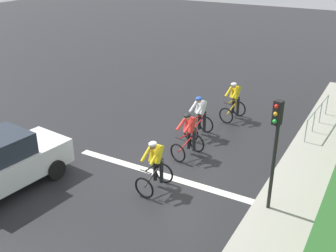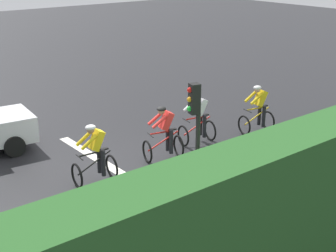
{
  "view_description": "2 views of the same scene",
  "coord_description": "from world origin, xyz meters",
  "px_view_note": "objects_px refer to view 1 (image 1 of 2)",
  "views": [
    {
      "loc": [
        5.51,
        -10.26,
        6.84
      ],
      "look_at": [
        -0.73,
        0.74,
        1.11
      ],
      "focal_mm": 42.9,
      "sensor_mm": 36.0,
      "label": 1
    },
    {
      "loc": [
        10.46,
        -7.23,
        5.88
      ],
      "look_at": [
        -0.48,
        1.46,
        0.82
      ],
      "focal_mm": 52.07,
      "sensor_mm": 36.0,
      "label": 2
    }
  ],
  "objects_px": {
    "cyclist_lead": "(234,102)",
    "cyclist_mid": "(189,136)",
    "car_white": "(0,164)",
    "traffic_light_near_crossing": "(275,141)",
    "pedestrian_railing_kerbside": "(318,112)",
    "cyclist_fourth": "(155,166)",
    "cyclist_second": "(200,117)"
  },
  "relations": [
    {
      "from": "cyclist_lead",
      "to": "cyclist_mid",
      "type": "xyz_separation_m",
      "value": [
        -0.16,
        -3.9,
        0.0
      ]
    },
    {
      "from": "car_white",
      "to": "traffic_light_near_crossing",
      "type": "relative_size",
      "value": 1.27
    },
    {
      "from": "cyclist_lead",
      "to": "pedestrian_railing_kerbside",
      "type": "xyz_separation_m",
      "value": [
        3.31,
        0.63,
        -0.02
      ]
    },
    {
      "from": "cyclist_mid",
      "to": "cyclist_fourth",
      "type": "xyz_separation_m",
      "value": [
        0.09,
        -2.38,
        0.0
      ]
    },
    {
      "from": "cyclist_mid",
      "to": "traffic_light_near_crossing",
      "type": "height_order",
      "value": "traffic_light_near_crossing"
    },
    {
      "from": "cyclist_fourth",
      "to": "car_white",
      "type": "bearing_deg",
      "value": -150.84
    },
    {
      "from": "cyclist_lead",
      "to": "traffic_light_near_crossing",
      "type": "relative_size",
      "value": 0.5
    },
    {
      "from": "cyclist_second",
      "to": "cyclist_mid",
      "type": "distance_m",
      "value": 1.7
    },
    {
      "from": "cyclist_lead",
      "to": "cyclist_fourth",
      "type": "bearing_deg",
      "value": -90.71
    },
    {
      "from": "cyclist_second",
      "to": "pedestrian_railing_kerbside",
      "type": "distance_m",
      "value": 4.79
    },
    {
      "from": "cyclist_mid",
      "to": "car_white",
      "type": "relative_size",
      "value": 0.39
    },
    {
      "from": "cyclist_second",
      "to": "traffic_light_near_crossing",
      "type": "xyz_separation_m",
      "value": [
        3.76,
        -3.48,
        1.43
      ]
    },
    {
      "from": "pedestrian_railing_kerbside",
      "to": "cyclist_mid",
      "type": "bearing_deg",
      "value": -127.51
    },
    {
      "from": "cyclist_fourth",
      "to": "traffic_light_near_crossing",
      "type": "bearing_deg",
      "value": 9.62
    },
    {
      "from": "cyclist_mid",
      "to": "cyclist_second",
      "type": "bearing_deg",
      "value": 102.48
    },
    {
      "from": "cyclist_second",
      "to": "cyclist_mid",
      "type": "xyz_separation_m",
      "value": [
        0.37,
        -1.66,
        0.0
      ]
    },
    {
      "from": "cyclist_lead",
      "to": "cyclist_mid",
      "type": "relative_size",
      "value": 1.0
    },
    {
      "from": "cyclist_second",
      "to": "car_white",
      "type": "xyz_separation_m",
      "value": [
        -3.6,
        -6.3,
        0.08
      ]
    },
    {
      "from": "car_white",
      "to": "pedestrian_railing_kerbside",
      "type": "distance_m",
      "value": 11.8
    },
    {
      "from": "cyclist_fourth",
      "to": "cyclist_lead",
      "type": "bearing_deg",
      "value": 89.29
    },
    {
      "from": "cyclist_second",
      "to": "cyclist_mid",
      "type": "bearing_deg",
      "value": -77.52
    },
    {
      "from": "cyclist_fourth",
      "to": "traffic_light_near_crossing",
      "type": "distance_m",
      "value": 3.65
    },
    {
      "from": "cyclist_lead",
      "to": "cyclist_fourth",
      "type": "relative_size",
      "value": 1.0
    },
    {
      "from": "cyclist_mid",
      "to": "pedestrian_railing_kerbside",
      "type": "relative_size",
      "value": 0.51
    },
    {
      "from": "cyclist_mid",
      "to": "pedestrian_railing_kerbside",
      "type": "xyz_separation_m",
      "value": [
        3.47,
        4.53,
        -0.02
      ]
    },
    {
      "from": "cyclist_lead",
      "to": "cyclist_fourth",
      "type": "xyz_separation_m",
      "value": [
        -0.08,
        -6.28,
        0.0
      ]
    },
    {
      "from": "cyclist_lead",
      "to": "pedestrian_railing_kerbside",
      "type": "height_order",
      "value": "cyclist_lead"
    },
    {
      "from": "cyclist_fourth",
      "to": "pedestrian_railing_kerbside",
      "type": "relative_size",
      "value": 0.51
    },
    {
      "from": "cyclist_fourth",
      "to": "traffic_light_near_crossing",
      "type": "xyz_separation_m",
      "value": [
        3.31,
        0.56,
        1.43
      ]
    },
    {
      "from": "cyclist_lead",
      "to": "cyclist_second",
      "type": "xyz_separation_m",
      "value": [
        -0.53,
        -2.24,
        0.0
      ]
    },
    {
      "from": "cyclist_second",
      "to": "cyclist_lead",
      "type": "bearing_deg",
      "value": 76.66
    },
    {
      "from": "cyclist_mid",
      "to": "traffic_light_near_crossing",
      "type": "distance_m",
      "value": 4.11
    }
  ]
}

